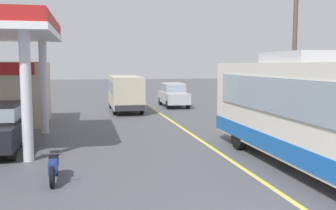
{
  "coord_description": "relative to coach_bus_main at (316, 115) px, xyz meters",
  "views": [
    {
      "loc": [
        -4.76,
        -5.48,
        3.27
      ],
      "look_at": [
        -1.5,
        10.0,
        1.6
      ],
      "focal_mm": 41.25,
      "sensor_mm": 36.0,
      "label": 1
    }
  ],
  "objects": [
    {
      "name": "minibus_opposing_lane",
      "position": [
        -4.21,
        16.52,
        -0.25
      ],
      "size": [
        2.04,
        6.13,
        2.44
      ],
      "color": "#BFB799",
      "rests_on": "ground"
    },
    {
      "name": "ground",
      "position": [
        -2.06,
        15.0,
        -1.72
      ],
      "size": [
        120.0,
        120.0,
        0.0
      ],
      "primitive_type": "plane",
      "color": "#4C4C51"
    },
    {
      "name": "utility_pole_roadside",
      "position": [
        4.17,
        8.62,
        2.72
      ],
      "size": [
        1.8,
        0.24,
        8.5
      ],
      "color": "brown",
      "rests_on": "ground"
    },
    {
      "name": "pedestrian_near_pump",
      "position": [
        -9.42,
        5.56,
        -0.79
      ],
      "size": [
        0.55,
        0.22,
        1.66
      ],
      "color": "#33333F",
      "rests_on": "ground"
    },
    {
      "name": "motorcycle_parked_forecourt",
      "position": [
        -7.78,
        0.54,
        -1.28
      ],
      "size": [
        0.55,
        1.8,
        0.92
      ],
      "color": "black",
      "rests_on": "ground"
    },
    {
      "name": "lane_divider_stripe",
      "position": [
        -2.06,
        10.0,
        -1.72
      ],
      "size": [
        0.16,
        50.0,
        0.01
      ],
      "primitive_type": "cube",
      "color": "#D8CC4C",
      "rests_on": "ground"
    },
    {
      "name": "car_trailing_behind_bus",
      "position": [
        -0.27,
        18.62,
        -0.71
      ],
      "size": [
        1.7,
        4.2,
        1.82
      ],
      "color": "#B2B2B7",
      "rests_on": "ground"
    },
    {
      "name": "coach_bus_main",
      "position": [
        0.0,
        0.0,
        0.0
      ],
      "size": [
        2.6,
        11.04,
        3.69
      ],
      "color": "silver",
      "rests_on": "ground"
    }
  ]
}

